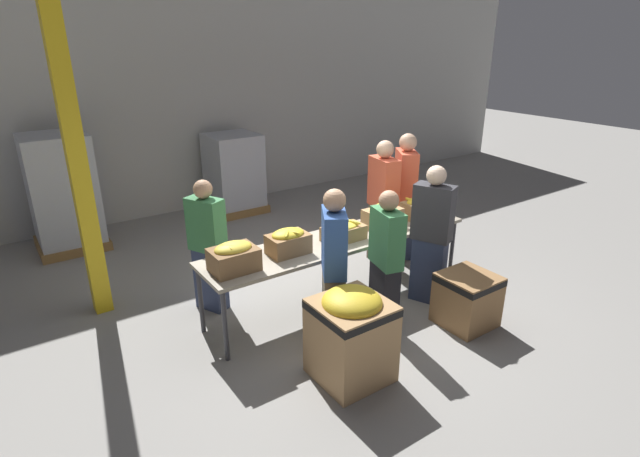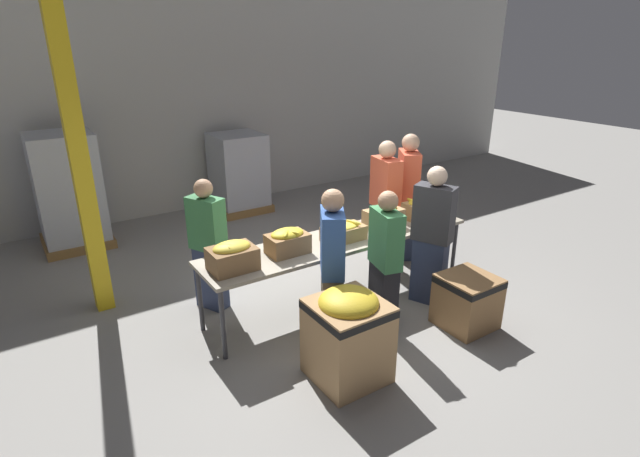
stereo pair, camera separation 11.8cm
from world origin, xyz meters
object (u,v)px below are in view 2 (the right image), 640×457
volunteer_0 (385,204)px  banana_box_2 (344,232)px  donation_bin_0 (348,333)px  banana_box_4 (422,207)px  pallet_stack_0 (239,173)px  banana_box_3 (384,216)px  volunteer_3 (385,262)px  support_pillar (75,138)px  banana_box_0 (232,256)px  sorting_table (340,243)px  volunteer_2 (208,246)px  volunteer_5 (332,269)px  pallet_stack_1 (69,192)px  banana_box_1 (288,241)px  donation_bin_1 (467,299)px  volunteer_1 (432,237)px  volunteer_4 (407,198)px

volunteer_0 → banana_box_2: bearing=-51.2°
donation_bin_0 → banana_box_4: bearing=30.3°
banana_box_2 → donation_bin_0: banana_box_2 is taller
volunteer_0 → donation_bin_0: 2.61m
banana_box_4 → pallet_stack_0: size_ratio=0.36×
banana_box_2 → banana_box_4: size_ratio=0.98×
banana_box_3 → volunteer_3: 0.95m
volunteer_3 → pallet_stack_0: bearing=8.8°
banana_box_4 → support_pillar: 4.07m
banana_box_4 → support_pillar: bearing=158.9°
banana_box_0 → banana_box_2: (1.36, 0.00, -0.05)m
sorting_table → support_pillar: 3.04m
banana_box_0 → banana_box_3: banana_box_0 is taller
volunteer_2 → volunteer_5: 1.55m
pallet_stack_1 → banana_box_1: bearing=-65.7°
banana_box_2 → volunteer_5: bearing=-134.3°
pallet_stack_1 → donation_bin_1: bearing=-56.4°
volunteer_3 → support_pillar: 3.47m
volunteer_3 → pallet_stack_1: bearing=42.7°
banana_box_3 → sorting_table: bearing=-178.3°
volunteer_3 → pallet_stack_0: (0.36, 4.42, -0.09)m
volunteer_0 → pallet_stack_0: 3.24m
sorting_table → banana_box_3: (0.66, 0.02, 0.19)m
volunteer_3 → donation_bin_0: size_ratio=1.72×
volunteer_3 → donation_bin_1: (0.78, -0.49, -0.45)m
banana_box_2 → volunteer_2: volunteer_2 is taller
donation_bin_0 → volunteer_0: bearing=42.7°
volunteer_1 → volunteer_4: bearing=-53.5°
banana_box_3 → support_pillar: (-3.04, 1.40, 1.04)m
volunteer_5 → volunteer_3: bearing=-67.1°
banana_box_2 → pallet_stack_0: bearing=83.6°
volunteer_1 → volunteer_2: (-2.20, 1.29, -0.05)m
volunteer_2 → volunteer_3: 1.99m
banana_box_0 → volunteer_3: volunteer_3 is taller
sorting_table → volunteer_0: size_ratio=1.93×
volunteer_1 → banana_box_1: bearing=47.4°
banana_box_4 → volunteer_2: (-2.59, 0.73, -0.18)m
sorting_table → volunteer_4: volunteer_4 is taller
donation_bin_1 → support_pillar: (-3.24, 2.61, 1.68)m
banana_box_3 → volunteer_3: (-0.58, -0.72, -0.19)m
volunteer_5 → support_pillar: (-1.85, 2.03, 1.18)m
banana_box_3 → volunteer_5: bearing=-152.1°
donation_bin_1 → pallet_stack_0: size_ratio=0.42×
banana_box_1 → banana_box_2: banana_box_1 is taller
volunteer_5 → pallet_stack_0: size_ratio=1.19×
donation_bin_0 → volunteer_2: bearing=106.1°
volunteer_3 → donation_bin_1: volunteer_3 is taller
volunteer_1 → banana_box_3: bearing=-1.5°
sorting_table → banana_box_4: banana_box_4 is taller
banana_box_4 → donation_bin_0: bearing=-149.7°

